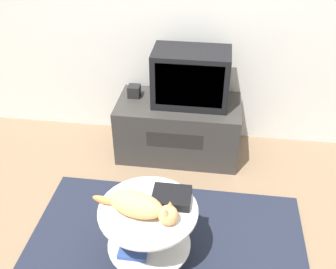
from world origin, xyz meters
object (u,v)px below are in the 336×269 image
Objects in this scene: tv at (191,77)px; dvd_box at (172,197)px; cat at (140,206)px; speaker at (134,91)px.

dvd_box is at bearing -90.50° from tv.
cat is (-0.17, -0.14, 0.04)m from dvd_box.
speaker is 0.19× the size of cat.
cat is (-0.18, -1.30, -0.21)m from tv.
speaker is at bearing 112.00° from dvd_box.
dvd_box is 0.44× the size of cat.
cat is at bearing -97.75° from tv.
dvd_box is 0.22m from cat.
tv is at bearing -3.98° from speaker.
speaker is 0.43× the size of dvd_box.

